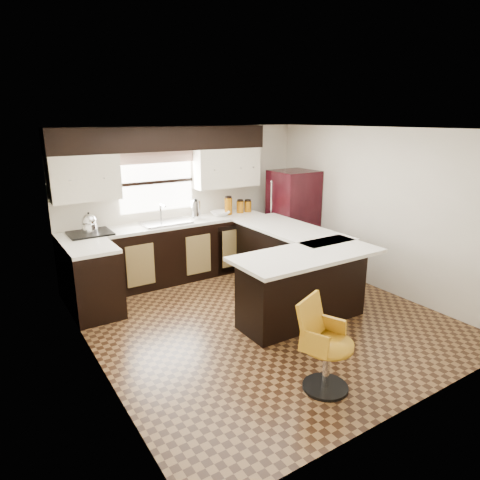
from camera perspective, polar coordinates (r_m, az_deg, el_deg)
floor at (r=5.71m, az=2.92°, el=-10.25°), size 4.40×4.40×0.00m
ceiling at (r=5.12m, az=3.31°, el=14.57°), size 4.40×4.40×0.00m
wall_back at (r=7.15m, az=-7.25°, el=5.21°), size 4.40×0.00×4.40m
wall_front at (r=3.82m, az=22.80°, el=-5.67°), size 4.40×0.00×4.40m
wall_left at (r=4.45m, az=-19.46°, el=-2.28°), size 0.00×4.40×4.40m
wall_right at (r=6.71m, az=17.88°, el=3.85°), size 0.00×4.40×4.40m
base_cab_back at (r=6.89m, az=-9.33°, el=-1.73°), size 3.30×0.60×0.90m
base_cab_left at (r=5.91m, az=-18.86°, el=-5.45°), size 0.60×0.70×0.90m
counter_back at (r=6.76m, az=-9.51°, el=2.08°), size 3.30×0.60×0.04m
counter_left at (r=5.76m, az=-19.28°, el=-1.07°), size 0.60×0.70×0.04m
soffit at (r=6.71m, az=-10.06°, el=13.17°), size 3.40×0.35×0.36m
upper_cab_left at (r=6.38m, az=-20.06°, el=7.80°), size 0.94×0.35×0.64m
upper_cab_right at (r=7.24m, az=-1.86°, el=9.63°), size 1.14×0.35×0.64m
window_pane at (r=6.88m, az=-11.07°, el=7.57°), size 1.20×0.02×0.90m
valance at (r=6.80m, az=-11.12°, el=10.79°), size 1.30×0.06×0.18m
sink at (r=6.72m, az=-9.85°, el=2.30°), size 0.75×0.45×0.03m
dishwasher at (r=7.09m, az=-0.97°, el=-1.17°), size 0.58×0.03×0.78m
cooktop at (r=6.38m, az=-19.38°, el=0.86°), size 0.58×0.50×0.02m
peninsula_long at (r=6.51m, az=6.25°, el=-2.68°), size 0.60×1.95×0.90m
peninsula_return at (r=5.49m, az=8.33°, el=-6.37°), size 1.65×0.60×0.90m
counter_pen_long at (r=6.40m, az=6.73°, el=1.41°), size 0.84×1.95×0.04m
counter_pen_return at (r=5.26m, az=9.01°, el=-1.96°), size 1.89×0.84×0.04m
refrigerator at (r=7.57m, az=7.05°, el=2.94°), size 0.71×0.68×1.65m
bar_chair at (r=4.23m, az=11.62°, el=-13.76°), size 0.63×0.63×0.91m
kettle at (r=6.34m, az=-19.46°, el=2.22°), size 0.21×0.21×0.29m
percolator at (r=6.92m, az=-5.91°, el=4.01°), size 0.15×0.15×0.30m
mixing_bowl at (r=7.15m, az=-2.67°, el=3.55°), size 0.32×0.32×0.07m
canister_large at (r=7.23m, az=-1.56°, el=4.53°), size 0.13×0.13×0.28m
canister_med at (r=7.36m, az=0.01°, el=4.42°), size 0.12×0.12×0.20m
canister_small at (r=7.45m, az=1.05°, el=4.50°), size 0.12×0.12×0.18m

